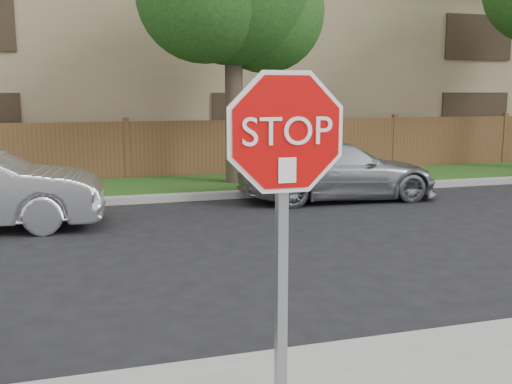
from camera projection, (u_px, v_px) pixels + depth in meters
name	position (u px, v px, depth m)	size (l,w,h in m)	color
ground	(245.00, 364.00, 5.31)	(90.00, 90.00, 0.00)	black
far_curb	(142.00, 199.00, 12.98)	(70.00, 0.30, 0.15)	gray
grass_strip	(134.00, 188.00, 14.54)	(70.00, 3.00, 0.12)	#1E4714
fence	(127.00, 152.00, 15.93)	(70.00, 0.12, 1.60)	brown
apartment_building	(110.00, 58.00, 20.75)	(35.20, 9.20, 7.20)	#9F8363
stop_sign	(285.00, 186.00, 3.56)	(1.01, 0.13, 2.55)	gray
sedan_right	(338.00, 171.00, 13.30)	(1.81, 4.45, 1.29)	#999CA0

